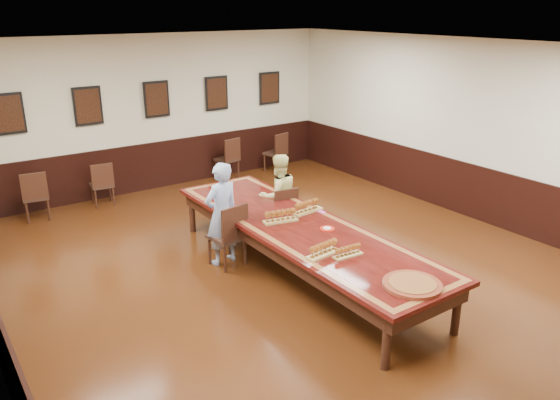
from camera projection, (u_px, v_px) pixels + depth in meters
floor at (299, 274)px, 8.03m from camera, size 8.00×10.00×0.02m
ceiling at (302, 48)px, 6.94m from camera, size 8.00×10.00×0.02m
wall_back at (156, 113)px, 11.36m from camera, size 8.00×0.02×3.20m
wall_right at (482, 132)px, 9.65m from camera, size 0.02×10.00×3.20m
chair_man at (227, 234)px, 8.14m from camera, size 0.53×0.57×0.99m
chair_woman at (281, 212)px, 9.12m from camera, size 0.49×0.52×0.91m
spare_chair_a at (35, 195)px, 9.91m from camera, size 0.50×0.53×0.93m
spare_chair_b at (102, 184)px, 10.64m from camera, size 0.46×0.49×0.88m
spare_chair_c at (227, 158)px, 12.31m from camera, size 0.52×0.55×0.94m
spare_chair_d at (275, 152)px, 12.82m from camera, size 0.54×0.57×0.93m
person_man at (222, 214)px, 8.11m from camera, size 0.63×0.46×1.59m
person_woman at (278, 196)px, 9.12m from camera, size 0.78×0.64×1.43m
pink_phone at (321, 212)px, 8.30m from camera, size 0.09×0.16×0.01m
wainscoting at (300, 242)px, 7.86m from camera, size 8.00×10.00×1.00m
conference_table at (300, 235)px, 7.82m from camera, size 1.40×5.00×0.76m
posters at (157, 99)px, 11.20m from camera, size 6.14×0.04×0.74m
flight_a at (280, 216)px, 7.90m from camera, size 0.53×0.26×0.19m
flight_b at (307, 207)px, 8.26m from camera, size 0.53×0.20×0.19m
flight_c at (323, 249)px, 6.84m from camera, size 0.50×0.20×0.18m
flight_d at (348, 251)px, 6.81m from camera, size 0.41×0.15×0.15m
red_plate_grp at (327, 229)px, 7.65m from camera, size 0.21×0.21×0.03m
carved_platter at (412, 284)px, 6.10m from camera, size 0.81×0.81×0.05m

